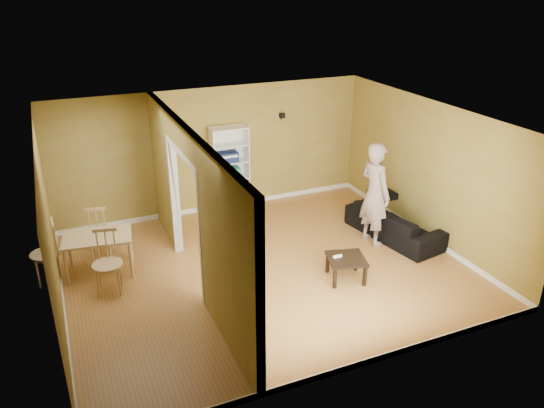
% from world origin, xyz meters
% --- Properties ---
extents(room_shell, '(6.50, 6.50, 6.50)m').
position_xyz_m(room_shell, '(0.00, 0.00, 1.30)').
color(room_shell, '#AF7A2A').
rests_on(room_shell, ground).
extents(partition, '(0.22, 5.50, 2.60)m').
position_xyz_m(partition, '(-1.20, 0.00, 1.30)').
color(partition, olive).
rests_on(partition, ground).
extents(wall_speaker, '(0.10, 0.10, 0.10)m').
position_xyz_m(wall_speaker, '(1.50, 2.69, 1.90)').
color(wall_speaker, black).
rests_on(wall_speaker, room_shell).
extents(sofa, '(2.10, 1.18, 0.76)m').
position_xyz_m(sofa, '(2.70, 0.15, 0.38)').
color(sofa, black).
rests_on(sofa, ground).
extents(person, '(0.89, 0.72, 2.28)m').
position_xyz_m(person, '(2.21, 0.16, 1.14)').
color(person, slate).
rests_on(person, ground).
extents(bookshelf, '(0.77, 0.34, 1.82)m').
position_xyz_m(bookshelf, '(0.26, 2.60, 0.91)').
color(bookshelf, white).
rests_on(bookshelf, ground).
extents(paper_box_navy_a, '(0.44, 0.29, 0.23)m').
position_xyz_m(paper_box_navy_a, '(0.30, 2.56, 0.50)').
color(paper_box_navy_a, navy).
rests_on(paper_box_navy_a, bookshelf).
extents(paper_box_teal, '(0.42, 0.28, 0.22)m').
position_xyz_m(paper_box_teal, '(0.24, 2.56, 0.85)').
color(paper_box_teal, '#166C54').
rests_on(paper_box_teal, bookshelf).
extents(paper_box_navy_b, '(0.40, 0.26, 0.20)m').
position_xyz_m(paper_box_navy_b, '(0.23, 2.56, 1.20)').
color(paper_box_navy_b, navy).
rests_on(paper_box_navy_b, bookshelf).
extents(coffee_table, '(0.59, 0.59, 0.39)m').
position_xyz_m(coffee_table, '(1.09, -0.81, 0.34)').
color(coffee_table, black).
rests_on(coffee_table, ground).
extents(game_controller, '(0.15, 0.04, 0.03)m').
position_xyz_m(game_controller, '(0.97, -0.73, 0.41)').
color(game_controller, white).
rests_on(game_controller, coffee_table).
extents(dining_table, '(1.10, 0.73, 0.69)m').
position_xyz_m(dining_table, '(-2.59, 1.01, 0.61)').
color(dining_table, tan).
rests_on(dining_table, ground).
extents(chair_left, '(0.50, 0.50, 1.05)m').
position_xyz_m(chair_left, '(-3.40, 1.05, 0.53)').
color(chair_left, tan).
rests_on(chair_left, ground).
extents(chair_near, '(0.56, 0.56, 1.03)m').
position_xyz_m(chair_near, '(-2.53, 0.34, 0.52)').
color(chair_near, tan).
rests_on(chair_near, ground).
extents(chair_far, '(0.55, 0.55, 0.99)m').
position_xyz_m(chair_far, '(-2.49, 1.64, 0.50)').
color(chair_far, tan).
rests_on(chair_far, ground).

